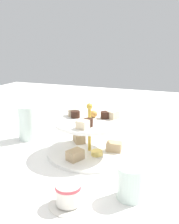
{
  "coord_description": "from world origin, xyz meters",
  "views": [
    {
      "loc": [
        0.27,
        -0.7,
        0.35
      ],
      "look_at": [
        0.0,
        0.0,
        0.14
      ],
      "focal_mm": 39.82,
      "sensor_mm": 36.0,
      "label": 1
    }
  ],
  "objects": [
    {
      "name": "teacup_with_saucer",
      "position": [
        0.05,
        -0.27,
        0.02
      ],
      "size": [
        0.09,
        0.09,
        0.05
      ],
      "color": "white",
      "rests_on": "ground_plane"
    },
    {
      "name": "water_glass_tall_right",
      "position": [
        -0.26,
        0.03,
        0.06
      ],
      "size": [
        0.07,
        0.07,
        0.13
      ],
      "primitive_type": "cylinder",
      "color": "silver",
      "rests_on": "ground_plane"
    },
    {
      "name": "tiered_serving_stand",
      "position": [
        0.0,
        0.0,
        0.05
      ],
      "size": [
        0.28,
        0.28,
        0.17
      ],
      "color": "white",
      "rests_on": "ground_plane"
    },
    {
      "name": "butter_knife_left",
      "position": [
        -0.01,
        0.31,
        0.0
      ],
      "size": [
        0.17,
        0.02,
        0.0
      ],
      "primitive_type": "cube",
      "rotation": [
        0.0,
        0.0,
        3.18
      ],
      "color": "silver",
      "rests_on": "ground_plane"
    },
    {
      "name": "water_glass_short_left",
      "position": [
        0.18,
        -0.19,
        0.04
      ],
      "size": [
        0.06,
        0.06,
        0.08
      ],
      "primitive_type": "cylinder",
      "color": "silver",
      "rests_on": "ground_plane"
    },
    {
      "name": "ground_plane",
      "position": [
        0.0,
        0.0,
        0.0
      ],
      "size": [
        2.4,
        2.4,
        0.0
      ],
      "primitive_type": "plane",
      "color": "white"
    }
  ]
}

